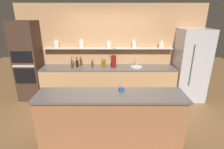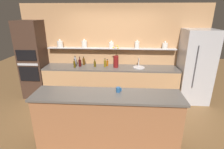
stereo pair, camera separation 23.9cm
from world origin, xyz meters
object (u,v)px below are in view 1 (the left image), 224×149
(oven_tower, at_px, (29,62))
(bottle_oil_2, at_px, (103,64))
(bottle_spirit_0, at_px, (81,62))
(bottle_spirit_3, at_px, (72,62))
(bottle_sauce_5, at_px, (105,63))
(flower_vase, at_px, (114,61))
(coffee_mug, at_px, (121,89))
(refrigerator, at_px, (191,65))
(sink_fixture, at_px, (136,66))
(bottle_wine_6, at_px, (77,64))
(bottle_oil_4, at_px, (72,65))
(bottle_oil_1, at_px, (92,64))

(oven_tower, relative_size, bottle_oil_2, 8.93)
(bottle_spirit_0, distance_m, bottle_spirit_3, 0.24)
(bottle_sauce_5, bearing_deg, flower_vase, -25.03)
(oven_tower, height_order, coffee_mug, oven_tower)
(bottle_spirit_3, bearing_deg, oven_tower, -173.72)
(bottle_spirit_0, bearing_deg, coffee_mug, -61.66)
(coffee_mug, bearing_deg, refrigerator, 41.08)
(sink_fixture, xyz_separation_m, bottle_wine_6, (-1.66, 0.02, 0.08))
(bottle_oil_2, bearing_deg, bottle_oil_4, -172.01)
(flower_vase, bearing_deg, oven_tower, 179.95)
(bottle_wine_6, relative_size, coffee_mug, 2.78)
(sink_fixture, xyz_separation_m, coffee_mug, (-0.52, -1.80, 0.12))
(bottle_spirit_0, bearing_deg, bottle_wine_6, -115.68)
(flower_vase, distance_m, bottle_oil_1, 0.60)
(sink_fixture, bearing_deg, bottle_oil_2, 179.86)
(refrigerator, xyz_separation_m, flower_vase, (-2.13, 0.03, 0.11))
(bottle_spirit_0, height_order, bottle_oil_2, bottle_oil_2)
(bottle_oil_2, bearing_deg, bottle_wine_6, 178.95)
(sink_fixture, height_order, bottle_wine_6, bottle_wine_6)
(bottle_oil_2, xyz_separation_m, coffee_mug, (0.43, -1.80, 0.05))
(bottle_spirit_3, distance_m, bottle_oil_4, 0.24)
(bottle_spirit_3, relative_size, coffee_mug, 2.67)
(refrigerator, height_order, coffee_mug, refrigerator)
(bottle_wine_6, bearing_deg, flower_vase, -1.64)
(bottle_oil_2, relative_size, coffee_mug, 2.39)
(bottle_spirit_3, height_order, bottle_wine_6, bottle_wine_6)
(flower_vase, bearing_deg, bottle_oil_4, -174.94)
(bottle_oil_2, bearing_deg, bottle_spirit_0, 164.93)
(bottle_spirit_0, distance_m, bottle_wine_6, 0.18)
(flower_vase, distance_m, bottle_wine_6, 1.02)
(refrigerator, height_order, bottle_oil_4, refrigerator)
(bottle_oil_2, distance_m, coffee_mug, 1.85)
(oven_tower, height_order, bottle_spirit_3, oven_tower)
(bottle_oil_4, distance_m, bottle_wine_6, 0.18)
(bottle_oil_2, bearing_deg, bottle_sauce_5, 61.39)
(sink_fixture, bearing_deg, oven_tower, -179.78)
(bottle_oil_1, xyz_separation_m, coffee_mug, (0.71, -1.81, 0.06))
(bottle_spirit_3, bearing_deg, bottle_sauce_5, -0.90)
(bottle_spirit_0, xyz_separation_m, bottle_sauce_5, (0.69, -0.07, -0.02))
(refrigerator, xyz_separation_m, bottle_sauce_5, (-2.38, 0.15, 0.01))
(sink_fixture, bearing_deg, bottle_oil_4, -176.31)
(oven_tower, bearing_deg, bottle_sauce_5, 3.13)
(bottle_oil_2, bearing_deg, bottle_oil_1, 179.50)
(bottle_sauce_5, bearing_deg, bottle_oil_4, -166.21)
(oven_tower, distance_m, bottle_sauce_5, 2.11)
(refrigerator, bearing_deg, bottle_wine_6, 178.84)
(oven_tower, height_order, flower_vase, oven_tower)
(refrigerator, relative_size, oven_tower, 0.91)
(bottle_spirit_0, relative_size, bottle_sauce_5, 1.26)
(coffee_mug, bearing_deg, flower_vase, 93.88)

